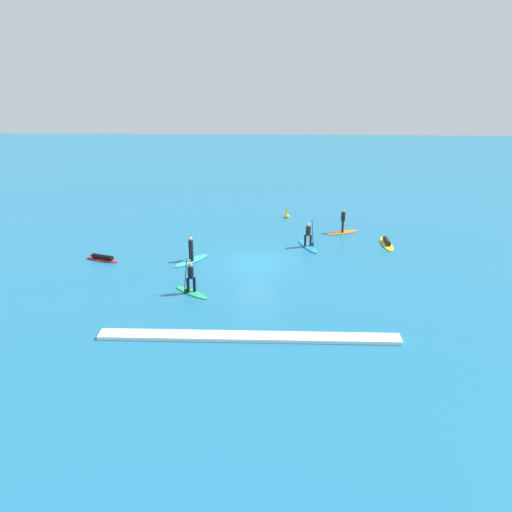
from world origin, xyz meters
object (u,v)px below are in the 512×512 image
object	(u,v)px
surfer_on_blue_board	(308,240)
surfer_on_green_board	(191,284)
surfer_on_teal_board	(191,255)
surfer_on_orange_board	(343,227)
surfer_on_red_board	(102,258)
marker_buoy	(287,216)
surfer_on_yellow_board	(387,242)

from	to	relation	value
surfer_on_blue_board	surfer_on_green_board	size ratio (longest dim) A/B	1.28
surfer_on_teal_board	surfer_on_orange_board	distance (m)	12.59
surfer_on_red_board	surfer_on_green_board	xyz separation A→B (m)	(6.76, -5.07, 0.43)
surfer_on_orange_board	marker_buoy	bearing A→B (deg)	112.37
surfer_on_teal_board	surfer_on_yellow_board	bearing A→B (deg)	141.55
marker_buoy	surfer_on_green_board	bearing A→B (deg)	-110.61
surfer_on_orange_board	surfer_on_green_board	xyz separation A→B (m)	(-10.05, -11.61, 0.10)
surfer_on_orange_board	surfer_on_red_board	bearing A→B (deg)	176.50
surfer_on_red_board	marker_buoy	size ratio (longest dim) A/B	2.42
surfer_on_yellow_board	surfer_on_blue_board	xyz separation A→B (m)	(-5.76, -0.74, 0.34)
surfer_on_yellow_board	surfer_on_green_board	bearing A→B (deg)	124.00
surfer_on_yellow_board	surfer_on_red_board	bearing A→B (deg)	100.51
surfer_on_yellow_board	surfer_on_green_board	xyz separation A→B (m)	(-12.96, -9.00, 0.44)
surfer_on_green_board	marker_buoy	xyz separation A→B (m)	(5.84, 15.52, -0.43)
surfer_on_teal_board	surfer_on_red_board	size ratio (longest dim) A/B	1.16
surfer_on_teal_board	surfer_on_green_board	bearing A→B (deg)	44.10
surfer_on_teal_board	surfer_on_green_board	size ratio (longest dim) A/B	1.21
surfer_on_teal_board	surfer_on_green_board	world-z (taller)	surfer_on_green_board
surfer_on_yellow_board	surfer_on_blue_board	distance (m)	5.82
surfer_on_yellow_board	surfer_on_green_board	world-z (taller)	surfer_on_green_board
surfer_on_teal_board	marker_buoy	bearing A→B (deg)	-176.55
surfer_on_red_board	surfer_on_orange_board	bearing A→B (deg)	-139.19
surfer_on_teal_board	surfer_on_red_board	xyz separation A→B (m)	(-6.01, -0.08, -0.24)
surfer_on_red_board	surfer_on_blue_board	xyz separation A→B (m)	(13.96, 3.19, 0.32)
surfer_on_blue_board	surfer_on_yellow_board	bearing A→B (deg)	76.80
surfer_on_red_board	surfer_on_orange_board	size ratio (longest dim) A/B	0.92
surfer_on_red_board	surfer_on_teal_board	bearing A→B (deg)	-159.69
surfer_on_red_board	surfer_on_orange_board	world-z (taller)	surfer_on_orange_board
surfer_on_blue_board	surfer_on_green_board	bearing A→B (deg)	-61.65
surfer_on_blue_board	surfer_on_orange_board	size ratio (longest dim) A/B	1.13
surfer_on_teal_board	surfer_on_blue_board	xyz separation A→B (m)	(7.95, 3.11, 0.08)
surfer_on_red_board	surfer_on_orange_board	xyz separation A→B (m)	(16.81, 6.54, 0.32)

